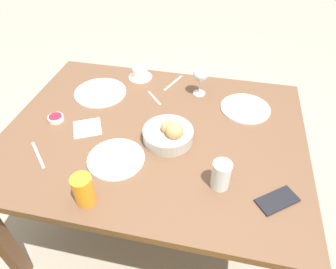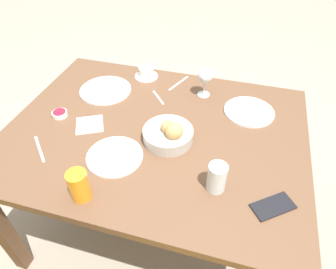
{
  "view_description": "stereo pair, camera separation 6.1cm",
  "coord_description": "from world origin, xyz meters",
  "px_view_note": "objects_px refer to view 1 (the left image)",
  "views": [
    {
      "loc": [
        -0.27,
        0.97,
        1.61
      ],
      "look_at": [
        -0.07,
        0.05,
        0.75
      ],
      "focal_mm": 32.0,
      "sensor_mm": 36.0,
      "label": 1
    },
    {
      "loc": [
        -0.33,
        0.96,
        1.61
      ],
      "look_at": [
        -0.07,
        0.05,
        0.75
      ],
      "focal_mm": 32.0,
      "sensor_mm": 36.0,
      "label": 2
    }
  ],
  "objects_px": {
    "coffee_cup": "(140,73)",
    "fork_silver": "(38,155)",
    "bread_basket": "(169,134)",
    "juice_glass": "(84,190)",
    "napkin": "(87,128)",
    "spoon_coffee": "(154,98)",
    "plate_near_left": "(245,108)",
    "water_tumbler": "(221,175)",
    "cell_phone": "(277,200)",
    "plate_far_center": "(116,159)",
    "wine_glass": "(201,75)",
    "jam_bowl_berry": "(56,118)",
    "plate_near_right": "(100,92)",
    "knife_silver": "(173,83)"
  },
  "relations": [
    {
      "from": "plate_far_center",
      "to": "coffee_cup",
      "type": "xyz_separation_m",
      "value": [
        0.08,
        -0.63,
        0.02
      ]
    },
    {
      "from": "bread_basket",
      "to": "napkin",
      "type": "bearing_deg",
      "value": 0.15
    },
    {
      "from": "plate_far_center",
      "to": "jam_bowl_berry",
      "type": "bearing_deg",
      "value": -26.59
    },
    {
      "from": "fork_silver",
      "to": "spoon_coffee",
      "type": "bearing_deg",
      "value": -126.88
    },
    {
      "from": "jam_bowl_berry",
      "to": "cell_phone",
      "type": "bearing_deg",
      "value": 165.78
    },
    {
      "from": "juice_glass",
      "to": "water_tumbler",
      "type": "distance_m",
      "value": 0.49
    },
    {
      "from": "coffee_cup",
      "to": "jam_bowl_berry",
      "type": "height_order",
      "value": "coffee_cup"
    },
    {
      "from": "fork_silver",
      "to": "juice_glass",
      "type": "bearing_deg",
      "value": 149.82
    },
    {
      "from": "jam_bowl_berry",
      "to": "cell_phone",
      "type": "xyz_separation_m",
      "value": [
        -0.99,
        0.25,
        -0.01
      ]
    },
    {
      "from": "coffee_cup",
      "to": "fork_silver",
      "type": "bearing_deg",
      "value": 69.9
    },
    {
      "from": "plate_far_center",
      "to": "napkin",
      "type": "xyz_separation_m",
      "value": [
        0.19,
        -0.16,
        -0.0
      ]
    },
    {
      "from": "plate_far_center",
      "to": "spoon_coffee",
      "type": "distance_m",
      "value": 0.45
    },
    {
      "from": "juice_glass",
      "to": "wine_glass",
      "type": "distance_m",
      "value": 0.81
    },
    {
      "from": "spoon_coffee",
      "to": "napkin",
      "type": "bearing_deg",
      "value": 50.78
    },
    {
      "from": "coffee_cup",
      "to": "jam_bowl_berry",
      "type": "bearing_deg",
      "value": 57.89
    },
    {
      "from": "plate_near_right",
      "to": "coffee_cup",
      "type": "relative_size",
      "value": 2.05
    },
    {
      "from": "bread_basket",
      "to": "cell_phone",
      "type": "distance_m",
      "value": 0.5
    },
    {
      "from": "plate_far_center",
      "to": "cell_phone",
      "type": "bearing_deg",
      "value": 173.61
    },
    {
      "from": "bread_basket",
      "to": "spoon_coffee",
      "type": "distance_m",
      "value": 0.33
    },
    {
      "from": "plate_near_right",
      "to": "water_tumbler",
      "type": "height_order",
      "value": "water_tumbler"
    },
    {
      "from": "wine_glass",
      "to": "coffee_cup",
      "type": "distance_m",
      "value": 0.36
    },
    {
      "from": "plate_near_left",
      "to": "spoon_coffee",
      "type": "relative_size",
      "value": 2.26
    },
    {
      "from": "bread_basket",
      "to": "jam_bowl_berry",
      "type": "relative_size",
      "value": 3.02
    },
    {
      "from": "spoon_coffee",
      "to": "bread_basket",
      "type": "bearing_deg",
      "value": 115.42
    },
    {
      "from": "juice_glass",
      "to": "napkin",
      "type": "distance_m",
      "value": 0.4
    },
    {
      "from": "plate_near_right",
      "to": "napkin",
      "type": "bearing_deg",
      "value": 99.66
    },
    {
      "from": "napkin",
      "to": "bread_basket",
      "type": "bearing_deg",
      "value": -179.85
    },
    {
      "from": "juice_glass",
      "to": "coffee_cup",
      "type": "xyz_separation_m",
      "value": [
        0.04,
        -0.84,
        -0.03
      ]
    },
    {
      "from": "plate_far_center",
      "to": "fork_silver",
      "type": "xyz_separation_m",
      "value": [
        0.32,
        0.04,
        -0.0
      ]
    },
    {
      "from": "knife_silver",
      "to": "spoon_coffee",
      "type": "height_order",
      "value": "same"
    },
    {
      "from": "napkin",
      "to": "plate_near_right",
      "type": "bearing_deg",
      "value": -80.34
    },
    {
      "from": "plate_far_center",
      "to": "spoon_coffee",
      "type": "relative_size",
      "value": 2.18
    },
    {
      "from": "bread_basket",
      "to": "plate_near_left",
      "type": "bearing_deg",
      "value": -137.16
    },
    {
      "from": "spoon_coffee",
      "to": "plate_near_left",
      "type": "bearing_deg",
      "value": -179.55
    },
    {
      "from": "spoon_coffee",
      "to": "napkin",
      "type": "distance_m",
      "value": 0.38
    },
    {
      "from": "wine_glass",
      "to": "knife_silver",
      "type": "xyz_separation_m",
      "value": [
        0.15,
        -0.07,
        -0.11
      ]
    },
    {
      "from": "fork_silver",
      "to": "spoon_coffee",
      "type": "distance_m",
      "value": 0.62
    },
    {
      "from": "plate_far_center",
      "to": "jam_bowl_berry",
      "type": "height_order",
      "value": "jam_bowl_berry"
    },
    {
      "from": "plate_near_left",
      "to": "cell_phone",
      "type": "xyz_separation_m",
      "value": [
        -0.12,
        0.52,
        -0.0
      ]
    },
    {
      "from": "juice_glass",
      "to": "spoon_coffee",
      "type": "relative_size",
      "value": 1.15
    },
    {
      "from": "bread_basket",
      "to": "fork_silver",
      "type": "height_order",
      "value": "bread_basket"
    },
    {
      "from": "plate_near_left",
      "to": "spoon_coffee",
      "type": "bearing_deg",
      "value": 0.45
    },
    {
      "from": "cell_phone",
      "to": "wine_glass",
      "type": "bearing_deg",
      "value": -59.16
    },
    {
      "from": "plate_far_center",
      "to": "wine_glass",
      "type": "xyz_separation_m",
      "value": [
        -0.26,
        -0.54,
        0.11
      ]
    },
    {
      "from": "fork_silver",
      "to": "napkin",
      "type": "relative_size",
      "value": 0.81
    },
    {
      "from": "wine_glass",
      "to": "napkin",
      "type": "height_order",
      "value": "wine_glass"
    },
    {
      "from": "water_tumbler",
      "to": "spoon_coffee",
      "type": "distance_m",
      "value": 0.62
    },
    {
      "from": "bread_basket",
      "to": "plate_near_left",
      "type": "xyz_separation_m",
      "value": [
        -0.32,
        -0.3,
        -0.03
      ]
    },
    {
      "from": "coffee_cup",
      "to": "jam_bowl_berry",
      "type": "xyz_separation_m",
      "value": [
        0.28,
        0.45,
        -0.02
      ]
    },
    {
      "from": "water_tumbler",
      "to": "coffee_cup",
      "type": "bearing_deg",
      "value": -53.26
    }
  ]
}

